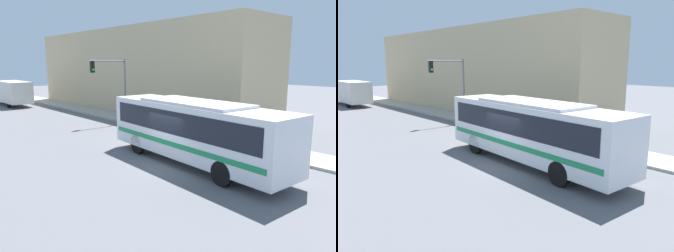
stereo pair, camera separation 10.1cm
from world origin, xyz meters
TOP-DOWN VIEW (x-y plane):
  - ground_plane at (0.00, 0.00)m, footprint 120.00×120.00m
  - sidewalk at (5.77, 20.00)m, footprint 2.53×70.00m
  - building_facade at (10.03, 16.67)m, footprint 6.00×31.35m
  - city_bus at (0.85, -0.74)m, footprint 3.17×10.77m
  - delivery_truck at (1.47, 29.30)m, footprint 2.34×8.20m
  - fire_hydrant at (5.10, 5.66)m, footprint 0.25×0.34m
  - traffic_light_pole at (4.11, 11.46)m, footprint 3.28×0.35m
  - parking_meter at (5.10, 7.12)m, footprint 0.14×0.14m

SIDE VIEW (x-z plane):
  - ground_plane at x=0.00m, z-range 0.00..0.00m
  - sidewalk at x=5.77m, z-range 0.00..0.14m
  - fire_hydrant at x=5.10m, z-range 0.14..0.96m
  - parking_meter at x=5.10m, z-range 0.38..1.80m
  - delivery_truck at x=1.47m, z-range 0.14..2.98m
  - city_bus at x=0.85m, z-range 0.26..3.40m
  - traffic_light_pole at x=4.11m, z-range 1.10..6.20m
  - building_facade at x=10.03m, z-range 0.00..8.27m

